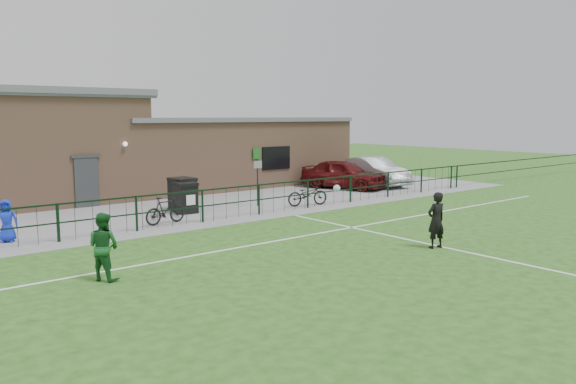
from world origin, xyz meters
TOP-DOWN VIEW (x-y plane):
  - ground at (0.00, 0.00)m, footprint 90.00×90.00m
  - paving_strip at (0.00, 13.50)m, footprint 34.00×13.00m
  - pitch_line_touch at (0.00, 7.80)m, footprint 28.00×0.10m
  - pitch_line_mid at (0.00, 4.00)m, footprint 28.00×0.10m
  - pitch_line_perp at (2.00, 0.00)m, footprint 0.10×16.00m
  - perimeter_fence at (0.00, 8.00)m, footprint 28.00×0.10m
  - wheelie_bin_left at (-1.02, 10.12)m, footprint 0.81×0.90m
  - wheelie_bin_right at (-0.78, 10.79)m, footprint 0.90×1.00m
  - sign_post at (2.17, 9.70)m, footprint 0.07×0.07m
  - car_maroon at (9.04, 11.51)m, footprint 3.11×4.82m
  - car_silver at (11.35, 11.47)m, footprint 2.34×4.81m
  - bicycle_d at (-2.68, 8.55)m, footprint 1.66×0.66m
  - bicycle_e at (3.88, 8.45)m, footprint 1.92×1.08m
  - spectator_child at (-7.71, 8.97)m, footprint 0.75×0.64m
  - goalkeeper_kick at (1.70, 0.44)m, footprint 1.76×3.12m
  - outfield_player at (-6.91, 3.31)m, footprint 0.90×0.97m
  - ball_ground at (-5.18, 7.46)m, footprint 0.20×0.20m
  - clubhouse at (-0.88, 16.50)m, footprint 24.25×5.40m

SIDE VIEW (x-z plane):
  - ground at x=0.00m, z-range 0.00..0.00m
  - pitch_line_touch at x=0.00m, z-range 0.00..0.01m
  - pitch_line_mid at x=0.00m, z-range 0.00..0.01m
  - pitch_line_perp at x=2.00m, z-range 0.00..0.01m
  - paving_strip at x=0.00m, z-range 0.00..0.02m
  - ball_ground at x=-5.18m, z-range 0.00..0.20m
  - bicycle_e at x=3.88m, z-range 0.02..0.98m
  - bicycle_d at x=-2.68m, z-range 0.02..0.99m
  - wheelie_bin_left at x=-1.02m, z-range 0.02..1.14m
  - perimeter_fence at x=0.00m, z-range 0.00..1.20m
  - wheelie_bin_right at x=-0.78m, z-range 0.02..1.25m
  - spectator_child at x=-7.71m, z-range 0.02..1.32m
  - car_silver at x=11.35m, z-range 0.02..1.54m
  - car_maroon at x=9.04m, z-range 0.02..1.55m
  - outfield_player at x=-6.91m, z-range 0.00..1.60m
  - goalkeeper_kick at x=1.70m, z-range 0.00..1.68m
  - sign_post at x=2.17m, z-range 0.02..2.02m
  - clubhouse at x=-0.88m, z-range -0.26..4.70m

